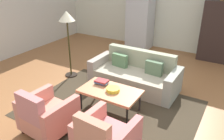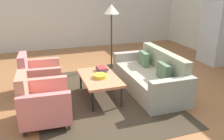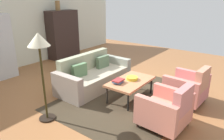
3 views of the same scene
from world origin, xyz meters
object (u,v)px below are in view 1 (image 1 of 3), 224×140
couch (135,75)px  book_stack (102,82)px  fruit_bowl (113,90)px  armchair_left (46,116)px  cabinet (223,32)px  floor_lamp (67,22)px  coffee_table (110,92)px  refrigerator (140,22)px  armchair_right (104,140)px

couch → book_stack: 1.10m
couch → fruit_bowl: bearing=93.8°
armchair_left → cabinet: cabinet is taller
cabinet → floor_lamp: cabinet is taller
cabinet → coffee_table: bearing=-110.5°
coffee_table → floor_lamp: floor_lamp is taller
couch → refrigerator: 3.00m
coffee_table → book_stack: bearing=153.8°
coffee_table → armchair_right: bearing=-62.9°
book_stack → refrigerator: 3.87m
armchair_right → refrigerator: refrigerator is taller
coffee_table → cabinet: size_ratio=0.67×
cabinet → couch: bearing=-117.9°
couch → cabinet: (1.49, 2.81, 0.61)m
coffee_table → cabinet: bearing=69.5°
fruit_bowl → armchair_right: bearing=-65.6°
book_stack → fruit_bowl: bearing=-21.9°
armchair_left → refrigerator: (-0.53, 5.06, 0.58)m
armchair_right → floor_lamp: bearing=142.8°
armchair_left → cabinet: bearing=71.7°
armchair_right → book_stack: bearing=127.8°
couch → coffee_table: size_ratio=1.76×
couch → coffee_table: (-0.00, -1.19, 0.13)m
coffee_table → fruit_bowl: (0.07, 0.00, 0.07)m
refrigerator → floor_lamp: refrigerator is taller
floor_lamp → fruit_bowl: bearing=-25.2°
couch → book_stack: couch is taller
armchair_left → floor_lamp: bearing=123.3°
cabinet → refrigerator: refrigerator is taller
armchair_right → cabinet: 5.27m
coffee_table → armchair_left: bearing=-117.4°
armchair_right → armchair_left: bearing=-176.4°
couch → cabinet: bearing=-117.3°
coffee_table → armchair_right: armchair_right is taller
armchair_right → coffee_table: bearing=120.7°
coffee_table → armchair_right: 1.31m
book_stack → cabinet: (1.79, 3.85, 0.40)m
fruit_bowl → refrigerator: (-1.20, 3.89, 0.43)m
couch → floor_lamp: bearing=11.6°
cabinet → refrigerator: bearing=-177.7°
coffee_table → cabinet: 4.30m
refrigerator → book_stack: bearing=-77.3°
cabinet → refrigerator: (-2.63, -0.10, 0.03)m
fruit_bowl → floor_lamp: floor_lamp is taller
armchair_left → floor_lamp: floor_lamp is taller
book_stack → floor_lamp: bearing=154.0°
cabinet → floor_lamp: 4.55m
fruit_bowl → refrigerator: refrigerator is taller
floor_lamp → book_stack: bearing=-26.0°
armchair_left → fruit_bowl: (0.67, 1.17, 0.15)m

